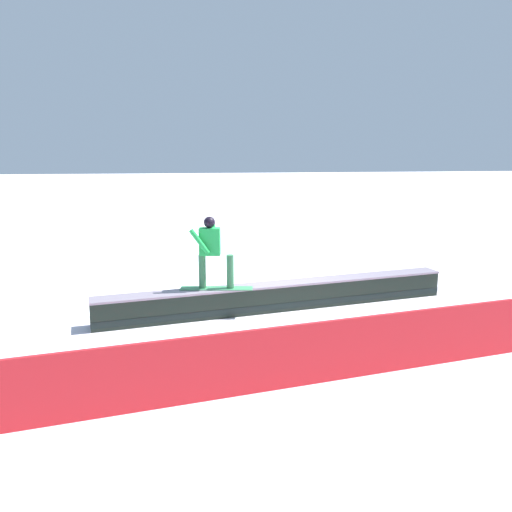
% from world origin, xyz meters
% --- Properties ---
extents(ground_plane, '(120.00, 120.00, 0.00)m').
position_xyz_m(ground_plane, '(0.00, 0.00, 0.00)').
color(ground_plane, white).
extents(grind_box, '(7.44, 1.87, 0.56)m').
position_xyz_m(grind_box, '(0.00, 0.00, 0.26)').
color(grind_box, black).
rests_on(grind_box, ground_plane).
extents(snowboarder, '(1.45, 0.50, 1.43)m').
position_xyz_m(snowboarder, '(1.40, 0.24, 1.34)').
color(snowboarder, '#3B8B58').
rests_on(snowboarder, grind_box).
extents(safety_fence, '(13.06, 2.55, 0.91)m').
position_xyz_m(safety_fence, '(0.00, 3.41, 0.45)').
color(safety_fence, red).
rests_on(safety_fence, ground_plane).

